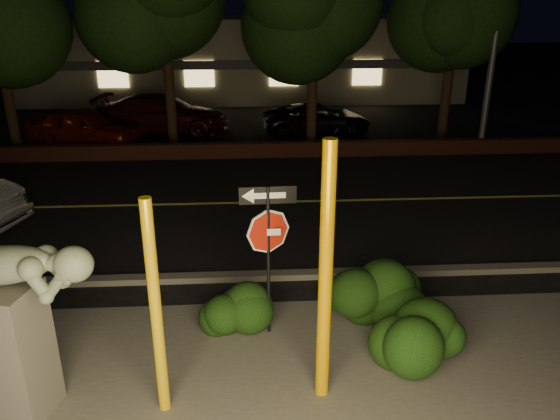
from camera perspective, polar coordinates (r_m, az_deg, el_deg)
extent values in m
plane|color=black|center=(17.18, -3.99, 4.30)|extent=(90.00, 90.00, 0.00)
cube|color=black|center=(14.34, -4.03, 0.73)|extent=(80.00, 8.00, 0.01)
cube|color=#CEC552|center=(14.34, -4.03, 0.78)|extent=(80.00, 0.12, 0.00)
cube|color=#4C4944|center=(10.59, -4.10, -6.95)|extent=(80.00, 0.25, 0.12)
cube|color=#4D2218|center=(18.36, -4.00, 6.26)|extent=(40.00, 0.35, 0.50)
cube|color=black|center=(23.95, -3.95, 9.33)|extent=(40.00, 12.00, 0.01)
cube|color=slate|center=(31.55, -4.02, 15.99)|extent=(22.00, 10.00, 4.00)
cube|color=#333338|center=(26.48, -4.05, 14.89)|extent=(22.00, 0.20, 0.40)
cube|color=#FFD87F|center=(27.29, -17.08, 13.38)|extent=(1.40, 0.08, 1.20)
cube|color=#FFD87F|center=(26.67, -8.46, 13.90)|extent=(1.40, 0.08, 1.20)
cube|color=#FFD87F|center=(26.64, 0.41, 14.12)|extent=(1.40, 0.08, 1.20)
cube|color=#FFD87F|center=(27.21, 9.11, 14.02)|extent=(1.40, 0.08, 1.20)
cylinder|color=black|center=(21.30, -26.58, 10.70)|extent=(0.36, 0.36, 3.75)
cylinder|color=black|center=(20.00, -11.49, 12.67)|extent=(0.36, 0.36, 4.25)
cylinder|color=black|center=(19.59, 3.38, 12.50)|extent=(0.36, 0.36, 4.00)
cylinder|color=black|center=(21.25, 17.04, 12.20)|extent=(0.36, 0.36, 3.90)
cylinder|color=yellow|center=(6.98, -12.84, -10.30)|extent=(0.15, 0.15, 2.99)
cylinder|color=#E8A300|center=(6.94, 4.78, -7.09)|extent=(0.18, 0.18, 3.60)
cylinder|color=black|center=(8.45, -1.22, -5.61)|extent=(0.05, 0.05, 2.51)
cube|color=white|center=(8.22, -1.25, -2.28)|extent=(0.38, 0.04, 0.11)
cube|color=black|center=(8.00, -1.28, 1.53)|extent=(0.85, 0.06, 0.27)
cube|color=white|center=(8.00, -1.28, 1.53)|extent=(0.54, 0.04, 0.11)
cube|color=#4C4944|center=(7.84, -25.98, -13.23)|extent=(0.87, 0.87, 1.85)
sphere|color=gray|center=(6.66, -20.76, -5.32)|extent=(0.43, 0.43, 0.43)
ellipsoid|color=black|center=(8.87, -3.86, -10.08)|extent=(1.83, 0.92, 0.93)
ellipsoid|color=black|center=(9.24, 8.80, -7.74)|extent=(1.94, 1.08, 1.25)
ellipsoid|color=black|center=(8.30, 15.34, -13.00)|extent=(1.55, 1.05, 1.02)
imported|color=maroon|center=(20.84, -19.84, 8.13)|extent=(4.28, 2.58, 1.36)
imported|color=#380D14|center=(22.08, -12.15, 9.77)|extent=(5.28, 2.66, 1.47)
imported|color=black|center=(21.53, 3.85, 9.48)|extent=(4.30, 2.23, 1.16)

